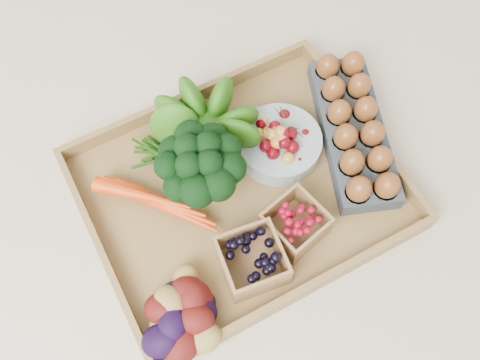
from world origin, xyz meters
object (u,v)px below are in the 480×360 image
broccoli (202,178)px  cherry_bowl (279,144)px  tray (240,192)px  egg_carton (353,132)px

broccoli → cherry_bowl: 0.17m
tray → egg_carton: egg_carton is taller
egg_carton → cherry_bowl: bearing=-176.1°
broccoli → egg_carton: 0.31m
tray → cherry_bowl: size_ratio=3.45×
tray → broccoli: bearing=153.9°
tray → cherry_bowl: 0.12m
tray → cherry_bowl: (0.11, 0.04, 0.03)m
broccoli → cherry_bowl: bearing=3.9°
egg_carton → broccoli: bearing=-165.1°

